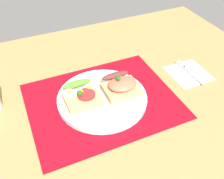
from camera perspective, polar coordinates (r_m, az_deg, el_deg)
ground_plane at (r=74.10cm, az=-2.13°, el=-3.44°), size 120.00×90.00×3.20cm
placemat at (r=72.89cm, az=-2.16°, el=-2.46°), size 40.85×32.68×0.30cm
plate at (r=72.30cm, az=-2.18°, el=-1.96°), size 25.11×25.11×1.43cm
sandwich_egg_tomato at (r=70.28cm, az=-6.78°, el=-1.28°), size 9.41×9.17×4.27cm
sandwich_salmon at (r=72.07cm, az=2.02°, el=0.81°), size 9.86×9.35×5.65cm
napkin at (r=85.93cm, az=16.53°, el=3.51°), size 11.71×11.87×0.60cm
fork at (r=86.03cm, az=16.63°, el=3.93°), size 1.62×13.45×0.32cm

